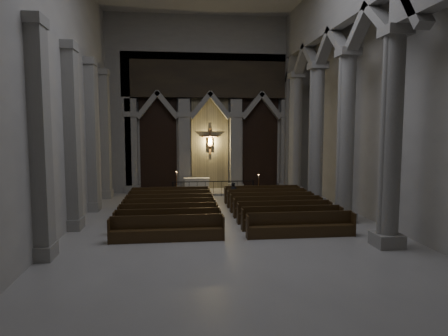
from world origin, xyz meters
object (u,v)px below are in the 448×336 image
Objects in this scene: candle_stand_left at (177,189)px; candle_stand_right at (259,189)px; worshipper at (234,193)px; altar_rail at (213,186)px; pews at (224,211)px; altar at (197,184)px.

candle_stand_left is 5.43m from candle_stand_right.
altar_rail is at bearing 96.27° from worshipper.
candle_stand_left reaches higher than candle_stand_right.
candle_stand_left is 7.21m from pews.
altar_rail is (1.01, -1.47, 0.09)m from altar.
candle_stand_left is at bearing 109.09° from pews.
altar is 1.43× the size of worshipper.
altar_rail is 3.89× the size of candle_stand_right.
altar is at bearing 165.94° from candle_stand_right.
worshipper reaches higher than altar_rail.
altar is 1.58m from candle_stand_left.
worshipper is (-2.07, -2.84, 0.25)m from candle_stand_right.
candle_stand_right is (5.43, -0.21, -0.07)m from candle_stand_left.
altar_rail reaches higher than pews.
altar is 0.18× the size of pews.
worshipper is (3.35, -3.05, 0.18)m from candle_stand_left.
candle_stand_right is 1.10× the size of worshipper.
candle_stand_right is at bearing 8.40° from altar_rail.
candle_stand_left is (-2.36, 0.67, -0.25)m from altar_rail.
altar is 7.70m from pews.
candle_stand_left reaches higher than pews.
altar_rail is at bearing -171.60° from candle_stand_right.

